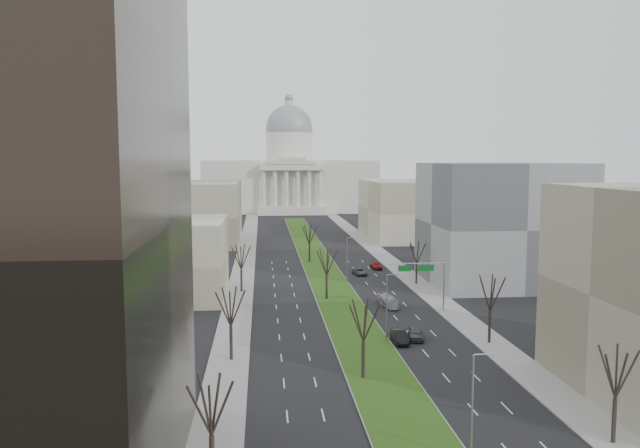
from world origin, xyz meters
TOP-DOWN VIEW (x-y plane):
  - ground at (0.00, 120.00)m, footprint 600.00×600.00m
  - median at (0.00, 118.99)m, footprint 8.00×222.03m
  - sidewalk_left at (-17.50, 95.00)m, footprint 5.00×330.00m
  - sidewalk_right at (17.50, 95.00)m, footprint 5.00×330.00m
  - capitol at (0.00, 269.59)m, footprint 80.00×46.00m
  - building_beige_left at (-33.00, 85.00)m, footprint 26.00×22.00m
  - building_grey_right at (34.00, 92.00)m, footprint 28.00×26.00m
  - building_far_left at (-35.00, 160.00)m, footprint 30.00×40.00m
  - building_far_right at (35.00, 165.00)m, footprint 30.00×40.00m
  - tree_left_near at (-17.20, 18.00)m, footprint 5.10×5.10m
  - tree_left_mid at (-17.20, 48.00)m, footprint 5.40×5.40m
  - tree_left_far at (-17.20, 88.00)m, footprint 5.28×5.28m
  - tree_right_near at (17.20, 22.00)m, footprint 5.16×5.16m
  - tree_right_mid at (17.20, 52.00)m, footprint 5.52×5.52m
  - tree_right_far at (17.20, 92.00)m, footprint 5.04×5.04m
  - tree_median_a at (-2.00, 40.00)m, footprint 5.40×5.40m
  - tree_median_b at (-2.00, 80.00)m, footprint 5.40×5.40m
  - tree_median_c at (-2.00, 120.00)m, footprint 5.40×5.40m
  - streetlamp_median_a at (3.76, 20.00)m, footprint 1.90×0.20m
  - streetlamp_median_b at (3.76, 55.00)m, footprint 1.90×0.20m
  - streetlamp_median_c at (3.76, 95.00)m, footprint 1.90×0.20m
  - mast_arm_signs at (13.49, 70.03)m, footprint 9.12×0.24m
  - car_grey_near at (7.76, 54.86)m, footprint 2.82×5.23m
  - car_black at (5.20, 53.38)m, footprint 1.79×5.05m
  - car_red at (12.39, 109.82)m, footprint 2.25×5.25m
  - car_grey_far at (7.54, 103.07)m, footprint 3.00×5.29m
  - box_van at (7.78, 73.98)m, footprint 2.43×6.92m

SIDE VIEW (x-z plane):
  - ground at x=0.00m, z-range 0.00..0.00m
  - sidewalk_left at x=-17.50m, z-range 0.00..0.15m
  - sidewalk_right at x=17.50m, z-range 0.00..0.15m
  - median at x=0.00m, z-range 0.00..0.20m
  - car_grey_far at x=7.54m, z-range 0.00..1.39m
  - car_red at x=12.39m, z-range 0.00..1.51m
  - car_black at x=5.20m, z-range 0.00..1.66m
  - car_grey_near at x=7.76m, z-range 0.00..1.69m
  - box_van at x=7.78m, z-range 0.00..1.89m
  - streetlamp_median_a at x=3.76m, z-range 0.23..9.39m
  - streetlamp_median_b at x=3.76m, z-range 0.23..9.39m
  - streetlamp_median_c at x=3.76m, z-range 0.23..9.39m
  - mast_arm_signs at x=13.49m, z-range 2.06..10.15m
  - tree_right_far at x=17.20m, z-range 1.99..11.07m
  - tree_left_near at x=-17.20m, z-range 2.02..11.20m
  - tree_right_near at x=17.20m, z-range 2.04..11.33m
  - tree_left_far at x=-17.20m, z-range 2.09..11.59m
  - tree_left_mid at x=-17.20m, z-range 2.14..11.86m
  - tree_median_a at x=-2.00m, z-range 2.14..11.86m
  - tree_median_b at x=-2.00m, z-range 2.14..11.86m
  - tree_median_c at x=-2.00m, z-range 2.14..11.86m
  - building_beige_left at x=-33.00m, z-range 0.00..14.00m
  - tree_right_mid at x=17.20m, z-range 2.19..12.12m
  - building_far_left at x=-35.00m, z-range 0.00..18.00m
  - building_far_right at x=35.00m, z-range 0.00..18.00m
  - building_grey_right at x=34.00m, z-range 0.00..24.00m
  - capitol at x=0.00m, z-range -11.19..43.81m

